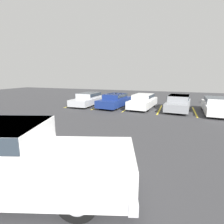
% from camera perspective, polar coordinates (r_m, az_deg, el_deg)
% --- Properties ---
extents(ground_plane, '(60.00, 60.00, 0.00)m').
position_cam_1_polar(ground_plane, '(6.44, -30.72, -16.93)').
color(ground_plane, '#38383A').
extents(stall_stripe_a, '(0.12, 4.42, 0.01)m').
position_cam_1_polar(stall_stripe_a, '(18.35, -11.51, 2.53)').
color(stall_stripe_a, yellow).
rests_on(stall_stripe_a, ground_plane).
extents(stall_stripe_b, '(0.12, 4.42, 0.01)m').
position_cam_1_polar(stall_stripe_b, '(17.07, -3.55, 2.06)').
color(stall_stripe_b, yellow).
rests_on(stall_stripe_b, ground_plane).
extents(stall_stripe_c, '(0.12, 4.42, 0.01)m').
position_cam_1_polar(stall_stripe_c, '(16.18, 5.49, 1.47)').
color(stall_stripe_c, yellow).
rests_on(stall_stripe_c, ground_plane).
extents(stall_stripe_d, '(0.12, 4.42, 0.01)m').
position_cam_1_polar(stall_stripe_d, '(15.72, 15.31, 0.79)').
color(stall_stripe_d, yellow).
rests_on(stall_stripe_d, ground_plane).
extents(stall_stripe_e, '(0.12, 4.42, 0.01)m').
position_cam_1_polar(stall_stripe_e, '(15.75, 25.40, 0.07)').
color(stall_stripe_e, yellow).
rests_on(stall_stripe_e, ground_plane).
extents(pickup_truck, '(6.31, 3.75, 1.80)m').
position_cam_1_polar(pickup_truck, '(5.10, -29.56, -13.33)').
color(pickup_truck, white).
rests_on(pickup_truck, ground_plane).
extents(parked_sedan_a, '(1.78, 4.75, 1.21)m').
position_cam_1_polar(parked_sedan_a, '(17.55, -7.61, 4.37)').
color(parked_sedan_a, '#B7BABF').
rests_on(parked_sedan_a, ground_plane).
extents(parked_sedan_b, '(2.20, 4.47, 1.23)m').
position_cam_1_polar(parked_sedan_b, '(16.27, 0.94, 3.90)').
color(parked_sedan_b, navy).
rests_on(parked_sedan_b, ground_plane).
extents(parked_sedan_c, '(2.10, 4.45, 1.25)m').
position_cam_1_polar(parked_sedan_c, '(15.94, 10.09, 3.60)').
color(parked_sedan_c, silver).
rests_on(parked_sedan_c, ground_plane).
extents(parked_sedan_d, '(2.16, 4.63, 1.28)m').
position_cam_1_polar(parked_sedan_d, '(15.74, 20.86, 2.96)').
color(parked_sedan_d, gray).
rests_on(parked_sedan_d, ground_plane).
extents(parked_sedan_e, '(2.03, 4.83, 1.23)m').
position_cam_1_polar(parked_sedan_e, '(15.73, 31.09, 1.93)').
color(parked_sedan_e, silver).
rests_on(parked_sedan_e, ground_plane).
extents(wheel_stop_curb, '(1.66, 0.20, 0.14)m').
position_cam_1_polar(wheel_stop_curb, '(19.20, 0.72, 3.38)').
color(wheel_stop_curb, '#B7B2A8').
rests_on(wheel_stop_curb, ground_plane).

